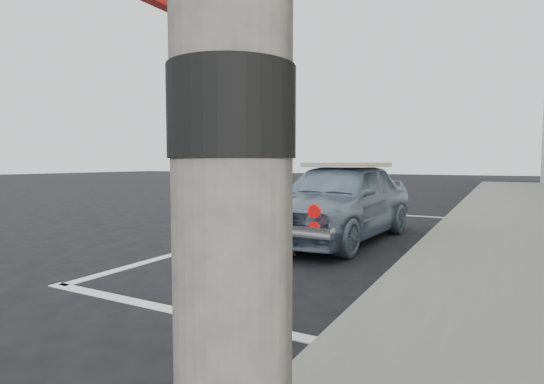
{
  "coord_description": "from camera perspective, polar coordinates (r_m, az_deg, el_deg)",
  "views": [
    {
      "loc": [
        2.72,
        -2.99,
        1.16
      ],
      "look_at": [
        -0.11,
        2.2,
        0.75
      ],
      "focal_mm": 28.0,
      "sensor_mm": 36.0,
      "label": 1
    }
  ],
  "objects": [
    {
      "name": "ground",
      "position": [
        4.2,
        -13.47,
        -12.18
      ],
      "size": [
        80.0,
        80.0,
        0.0
      ],
      "primitive_type": "plane",
      "color": "black",
      "rests_on": "ground"
    },
    {
      "name": "pline_rear",
      "position": [
        3.53,
        -12.85,
        -15.28
      ],
      "size": [
        3.0,
        0.12,
        0.01
      ],
      "primitive_type": "cube",
      "color": "silver",
      "rests_on": "ground"
    },
    {
      "name": "pline_front",
      "position": [
        9.81,
        15.3,
        -2.93
      ],
      "size": [
        3.0,
        0.12,
        0.01
      ],
      "primitive_type": "cube",
      "color": "silver",
      "rests_on": "ground"
    },
    {
      "name": "pline_side",
      "position": [
        7.09,
        -2.56,
        -5.41
      ],
      "size": [
        0.12,
        7.0,
        0.01
      ],
      "primitive_type": "cube",
      "color": "silver",
      "rests_on": "ground"
    },
    {
      "name": "retro_coupe",
      "position": [
        6.49,
        8.98,
        -1.0
      ],
      "size": [
        1.65,
        3.6,
        1.19
      ],
      "rotation": [
        0.0,
        0.0,
        -0.07
      ],
      "color": "gray",
      "rests_on": "ground"
    },
    {
      "name": "cat",
      "position": [
        5.17,
        1.73,
        -7.51
      ],
      "size": [
        0.3,
        0.54,
        0.29
      ],
      "rotation": [
        0.0,
        0.0,
        0.18
      ],
      "color": "#61574A",
      "rests_on": "ground"
    }
  ]
}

